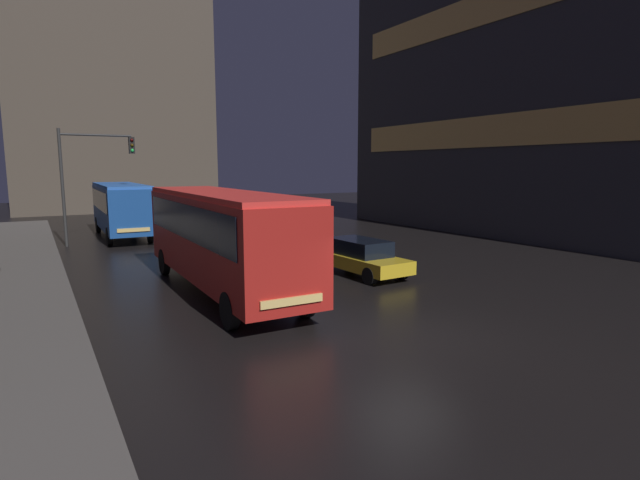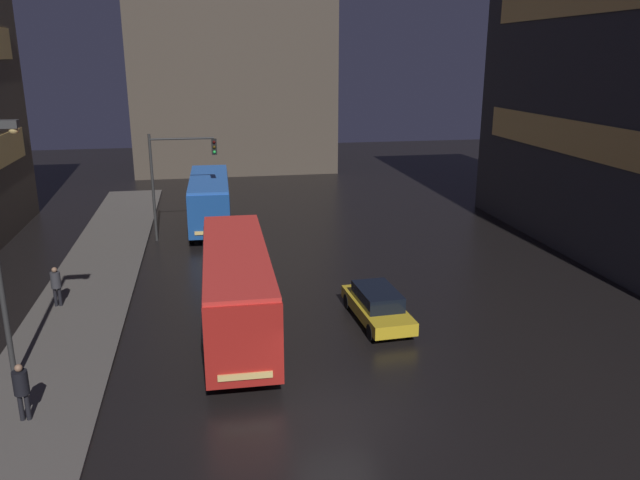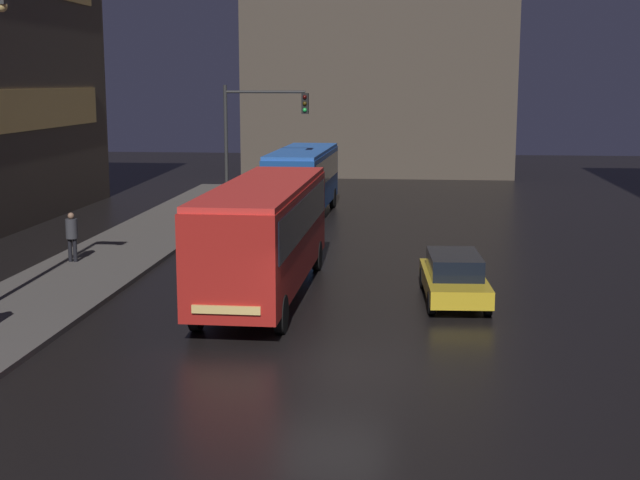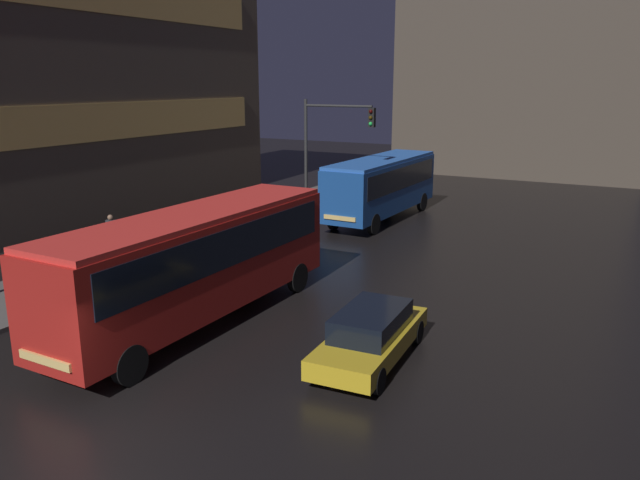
{
  "view_description": "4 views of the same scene",
  "coord_description": "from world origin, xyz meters",
  "px_view_note": "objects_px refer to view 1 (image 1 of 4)",
  "views": [
    {
      "loc": [
        -7.95,
        -9.45,
        4.19
      ],
      "look_at": [
        1.18,
        6.32,
        1.52
      ],
      "focal_mm": 28.0,
      "sensor_mm": 36.0,
      "label": 1
    },
    {
      "loc": [
        -3.49,
        -16.04,
        10.3
      ],
      "look_at": [
        1.28,
        9.7,
        2.59
      ],
      "focal_mm": 35.0,
      "sensor_mm": 36.0,
      "label": 2
    },
    {
      "loc": [
        1.7,
        -19.15,
        6.32
      ],
      "look_at": [
        -1.0,
        7.29,
        1.58
      ],
      "focal_mm": 50.0,
      "sensor_mm": 36.0,
      "label": 3
    },
    {
      "loc": [
        8.87,
        -7.3,
        7.01
      ],
      "look_at": [
        -0.03,
        9.36,
        2.2
      ],
      "focal_mm": 35.0,
      "sensor_mm": 36.0,
      "label": 4
    }
  ],
  "objects_px": {
    "bus_near": "(221,231)",
    "traffic_light_main": "(89,166)",
    "bus_far": "(121,205)",
    "car_taxi": "(359,256)"
  },
  "relations": [
    {
      "from": "bus_far",
      "to": "traffic_light_main",
      "type": "relative_size",
      "value": 1.51
    },
    {
      "from": "bus_near",
      "to": "traffic_light_main",
      "type": "distance_m",
      "value": 13.94
    },
    {
      "from": "bus_near",
      "to": "traffic_light_main",
      "type": "xyz_separation_m",
      "value": [
        -2.63,
        13.52,
        2.14
      ]
    },
    {
      "from": "bus_near",
      "to": "car_taxi",
      "type": "relative_size",
      "value": 2.27
    },
    {
      "from": "car_taxi",
      "to": "bus_near",
      "type": "bearing_deg",
      "value": -3.22
    },
    {
      "from": "bus_near",
      "to": "traffic_light_main",
      "type": "bearing_deg",
      "value": -78.22
    },
    {
      "from": "bus_near",
      "to": "traffic_light_main",
      "type": "relative_size",
      "value": 1.72
    },
    {
      "from": "car_taxi",
      "to": "bus_far",
      "type": "bearing_deg",
      "value": -71.41
    },
    {
      "from": "bus_far",
      "to": "bus_near",
      "type": "bearing_deg",
      "value": 94.25
    },
    {
      "from": "bus_near",
      "to": "bus_far",
      "type": "distance_m",
      "value": 15.91
    }
  ]
}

